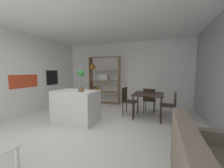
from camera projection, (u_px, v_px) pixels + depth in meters
ground_plane at (84, 128)px, 3.53m from camera, size 8.74×8.74×0.00m
ceiling_slab at (82, 16)px, 3.26m from camera, size 6.32×6.36×0.06m
back_partition at (120, 73)px, 6.33m from camera, size 6.32×0.06×2.80m
tall_cabinet_run_left at (10, 74)px, 4.38m from camera, size 0.61×5.75×2.80m
cabinet_niche_splashback at (24, 81)px, 4.52m from camera, size 0.01×1.00×0.44m
built_in_oven at (52, 77)px, 5.64m from camera, size 0.06×0.58×0.60m
kitchen_island at (76, 106)px, 3.92m from camera, size 1.25×0.77×0.92m
potted_plant_on_island at (81, 78)px, 3.71m from camera, size 0.19×0.19×0.60m
open_bookshelf at (103, 80)px, 6.24m from camera, size 1.46×0.36×2.14m
dining_table at (148, 96)px, 4.25m from camera, size 0.91×0.95×0.78m
dining_chair_island_side at (127, 99)px, 4.51m from camera, size 0.48×0.48×0.94m
dining_chair_window_side at (171, 104)px, 4.03m from camera, size 0.45×0.42×0.85m
dining_chair_far at (149, 99)px, 4.73m from camera, size 0.42×0.47×0.88m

